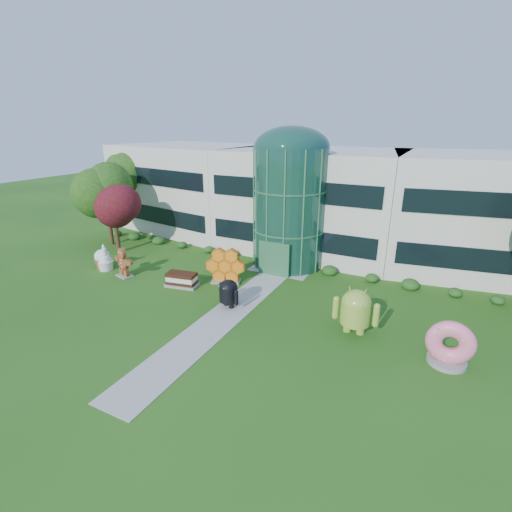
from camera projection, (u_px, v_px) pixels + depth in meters
The scene contains 14 objects.
ground at pixel (212, 326), 22.40m from camera, with size 140.00×140.00×0.00m, color #215114.
building at pixel (313, 199), 35.92m from camera, with size 46.00×15.00×9.30m, color beige, non-canonical shape.
atrium at pixel (290, 208), 30.80m from camera, with size 6.00×6.00×9.80m, color #194738.
walkway at pixel (229, 312), 24.07m from camera, with size 2.40×20.00×0.04m, color #9E9E93.
tree_red at pixel (115, 222), 34.30m from camera, with size 4.00×4.00×6.00m, color #3F0C14, non-canonical shape.
trees_backdrop at pixel (294, 214), 31.88m from camera, with size 52.00×8.00×8.40m, color #1C3F0F, non-canonical shape.
android_green at pixel (356, 308), 21.28m from camera, with size 2.77×1.84×3.14m, color #91B43A, non-canonical shape.
android_black at pixel (228, 291), 24.42m from camera, with size 2.00×1.34×2.27m, color black, non-canonical shape.
donut at pixel (450, 342), 18.59m from camera, with size 2.37×1.14×2.47m, color #FD608B, non-canonical shape.
gingerbread at pixel (123, 262), 29.35m from camera, with size 2.62×1.01×2.42m, color brown, non-canonical shape.
ice_cream_sandwich at pixel (182, 280), 27.77m from camera, with size 2.41×1.20×1.07m, color black, non-canonical shape.
honeycomb at pixel (226, 267), 28.19m from camera, with size 3.19×1.14×2.50m, color orange, non-canonical shape.
froyo at pixel (105, 257), 30.69m from camera, with size 1.32×1.32×2.26m, color white, non-canonical shape.
cupcake at pixel (103, 259), 31.19m from camera, with size 1.38×1.38×1.66m, color white, non-canonical shape.
Camera 1 is at (11.27, -16.29, 11.60)m, focal length 26.00 mm.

